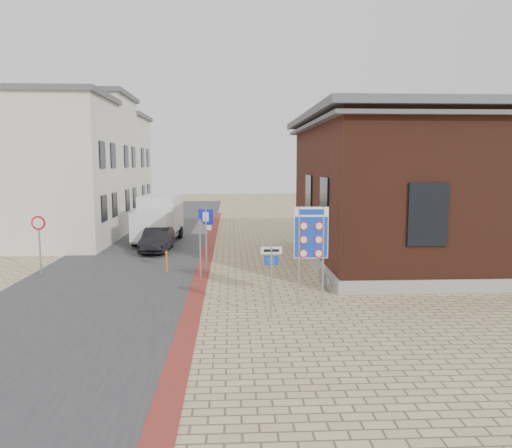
{
  "coord_description": "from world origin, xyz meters",
  "views": [
    {
      "loc": [
        -0.76,
        -15.77,
        4.54
      ],
      "look_at": [
        0.2,
        3.51,
        2.2
      ],
      "focal_mm": 35.0,
      "sensor_mm": 36.0,
      "label": 1
    }
  ],
  "objects_px": {
    "border_sign": "(311,234)",
    "essen_sign": "(271,268)",
    "box_truck": "(159,218)",
    "sedan": "(157,240)",
    "parking_sign": "(206,228)",
    "bollard": "(166,262)"
  },
  "relations": [
    {
      "from": "box_truck",
      "to": "border_sign",
      "type": "xyz_separation_m",
      "value": [
        6.73,
        -13.38,
        0.92
      ]
    },
    {
      "from": "border_sign",
      "to": "parking_sign",
      "type": "relative_size",
      "value": 1.15
    },
    {
      "from": "sedan",
      "to": "border_sign",
      "type": "xyz_separation_m",
      "value": [
        6.39,
        -10.31,
        1.7
      ]
    },
    {
      "from": "box_truck",
      "to": "border_sign",
      "type": "height_order",
      "value": "border_sign"
    },
    {
      "from": "sedan",
      "to": "box_truck",
      "type": "relative_size",
      "value": 0.7
    },
    {
      "from": "sedan",
      "to": "box_truck",
      "type": "xyz_separation_m",
      "value": [
        -0.34,
        3.07,
        0.78
      ]
    },
    {
      "from": "sedan",
      "to": "border_sign",
      "type": "bearing_deg",
      "value": -56.35
    },
    {
      "from": "parking_sign",
      "to": "bollard",
      "type": "relative_size",
      "value": 3.1
    },
    {
      "from": "sedan",
      "to": "box_truck",
      "type": "distance_m",
      "value": 3.19
    },
    {
      "from": "box_truck",
      "to": "bollard",
      "type": "height_order",
      "value": "box_truck"
    },
    {
      "from": "essen_sign",
      "to": "box_truck",
      "type": "bearing_deg",
      "value": 110.5
    },
    {
      "from": "box_truck",
      "to": "essen_sign",
      "type": "xyz_separation_m",
      "value": [
        5.36,
        -14.66,
        0.11
      ]
    },
    {
      "from": "bollard",
      "to": "sedan",
      "type": "bearing_deg",
      "value": 102.47
    },
    {
      "from": "border_sign",
      "to": "essen_sign",
      "type": "distance_m",
      "value": 2.04
    },
    {
      "from": "border_sign",
      "to": "parking_sign",
      "type": "bearing_deg",
      "value": 129.33
    },
    {
      "from": "sedan",
      "to": "border_sign",
      "type": "relative_size",
      "value": 1.16
    },
    {
      "from": "box_truck",
      "to": "bollard",
      "type": "xyz_separation_m",
      "value": [
        1.47,
        -8.16,
        -0.94
      ]
    },
    {
      "from": "box_truck",
      "to": "parking_sign",
      "type": "bearing_deg",
      "value": -65.98
    },
    {
      "from": "border_sign",
      "to": "bollard",
      "type": "height_order",
      "value": "border_sign"
    },
    {
      "from": "border_sign",
      "to": "bollard",
      "type": "distance_m",
      "value": 7.64
    },
    {
      "from": "border_sign",
      "to": "parking_sign",
      "type": "distance_m",
      "value": 5.93
    },
    {
      "from": "border_sign",
      "to": "bollard",
      "type": "xyz_separation_m",
      "value": [
        -5.26,
        5.22,
        -1.86
      ]
    }
  ]
}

